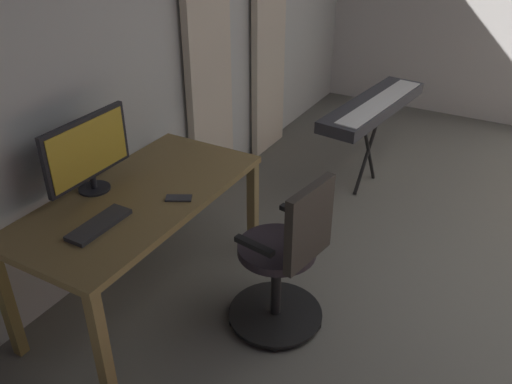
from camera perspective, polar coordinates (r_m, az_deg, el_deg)
The scene contains 9 objects.
back_room_partition at distance 3.89m, azimuth -9.68°, elevation 15.21°, with size 6.25×0.10×2.58m, color silver.
curtain_left_panel at distance 4.96m, azimuth 1.39°, elevation 16.38°, with size 0.53×0.06×2.17m, color beige.
curtain_right_panel at distance 4.16m, azimuth -5.09°, elevation 13.56°, with size 0.54×0.06×2.17m, color beige.
desk at distance 3.12m, azimuth -12.30°, elevation -1.64°, with size 1.52×0.75×0.75m.
office_chair at distance 2.97m, azimuth 3.17°, elevation -7.43°, with size 0.56×0.56×0.98m.
computer_monitor at distance 3.08m, azimuth -17.53°, elevation 4.20°, with size 0.60×0.18×0.43m.
computer_keyboard at distance 2.83m, azimuth -16.40°, elevation -3.35°, with size 0.36×0.12×0.02m, color #333338.
cell_phone_by_monitor at distance 2.99m, azimuth -8.25°, elevation -0.65°, with size 0.07×0.14×0.01m, color #333338.
piano_keyboard at distance 4.39m, azimuth 12.45°, elevation 8.80°, with size 1.33×0.47×0.78m.
Camera 1 is at (2.92, -0.61, 2.27)m, focal length 37.47 mm.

